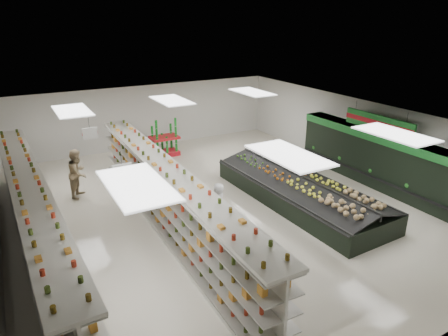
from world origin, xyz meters
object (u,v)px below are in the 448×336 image
gondola_center (168,201)px  soda_endcap (164,139)px  gondola_left (35,221)px  produce_island (299,190)px  shopper_main (217,210)px  shopper_background (78,173)px

gondola_center → soda_endcap: bearing=70.6°
gondola_left → produce_island: size_ratio=1.69×
gondola_center → soda_endcap: (2.53, 6.92, -0.16)m
produce_island → shopper_main: bearing=-169.3°
produce_island → soda_endcap: size_ratio=4.27×
shopper_main → shopper_background: size_ratio=0.96×
gondola_center → gondola_left: bearing=171.5°
gondola_left → shopper_main: (4.99, -1.79, -0.09)m
produce_island → shopper_main: (-3.80, -0.72, 0.40)m
gondola_left → shopper_background: (1.79, 3.41, -0.06)m
shopper_main → gondola_left: bearing=-48.4°
produce_island → shopper_main: size_ratio=4.10×
gondola_left → shopper_main: gondola_left is taller
soda_endcap → shopper_background: size_ratio=0.93×
soda_endcap → shopper_main: shopper_main is taller
gondola_left → gondola_center: (3.83, -0.61, 0.00)m
shopper_background → produce_island: bearing=-89.6°
produce_island → shopper_background: 8.32m
gondola_left → gondola_center: bearing=-11.3°
shopper_background → shopper_main: bearing=-115.3°
soda_endcap → shopper_main: size_ratio=0.96×
gondola_center → shopper_background: 4.51m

